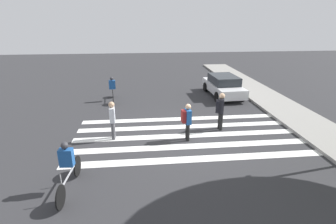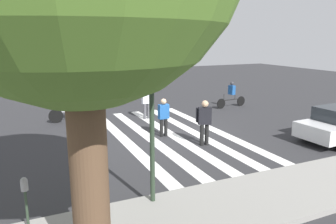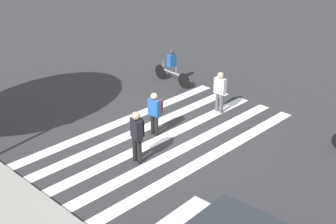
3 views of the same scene
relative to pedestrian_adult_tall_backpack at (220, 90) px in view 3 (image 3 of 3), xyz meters
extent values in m
plane|color=#2D2D30|center=(0.04, 3.22, -0.96)|extent=(60.00, 60.00, 0.00)
cube|color=gray|center=(0.04, 9.47, -0.89)|extent=(36.00, 2.50, 0.14)
cube|color=white|center=(-2.06, 3.22, -0.96)|extent=(0.47, 10.00, 0.01)
cube|color=white|center=(-1.01, 3.22, -0.96)|extent=(0.47, 10.00, 0.01)
cube|color=white|center=(0.04, 3.22, -0.96)|extent=(0.47, 10.00, 0.01)
cube|color=white|center=(1.09, 3.22, -0.96)|extent=(0.47, 10.00, 0.01)
cube|color=white|center=(2.14, 3.22, -0.96)|extent=(0.47, 10.00, 0.01)
cylinder|color=#4C4C51|center=(-0.11, 0.00, -0.56)|extent=(0.15, 0.15, 0.81)
cylinder|color=#4C4C51|center=(0.11, 0.00, -0.56)|extent=(0.15, 0.15, 0.81)
cube|color=silver|center=(0.00, 0.00, 0.17)|extent=(0.48, 0.24, 0.64)
sphere|color=tan|center=(0.00, 0.00, 0.62)|extent=(0.25, 0.25, 0.25)
cylinder|color=black|center=(0.35, 3.21, -0.57)|extent=(0.15, 0.15, 0.78)
cylinder|color=black|center=(0.56, 3.21, -0.57)|extent=(0.15, 0.15, 0.78)
cube|color=#1E5199|center=(0.45, 3.21, 0.13)|extent=(0.47, 0.25, 0.62)
sphere|color=tan|center=(0.45, 3.21, 0.56)|extent=(0.24, 0.24, 0.24)
cube|color=maroon|center=(0.43, 3.03, 0.13)|extent=(0.36, 0.19, 0.52)
cylinder|color=black|center=(-0.63, 4.95, -0.54)|extent=(0.16, 0.16, 0.85)
cylinder|color=black|center=(-0.41, 4.95, -0.54)|extent=(0.16, 0.16, 0.85)
cube|color=black|center=(-0.52, 4.95, 0.23)|extent=(0.54, 0.36, 0.68)
sphere|color=tan|center=(-0.52, 4.95, 0.70)|extent=(0.27, 0.27, 0.27)
cube|color=black|center=(-0.46, 4.76, 0.23)|extent=(0.41, 0.28, 0.57)
cylinder|color=black|center=(4.40, -1.04, -0.61)|extent=(0.70, 0.09, 0.70)
cylinder|color=black|center=(2.79, -0.94, -0.61)|extent=(0.70, 0.09, 0.70)
cube|color=#B2B2B7|center=(3.59, -0.99, -0.42)|extent=(1.38, 0.13, 0.04)
cylinder|color=#B2B2B7|center=(3.31, -0.97, -0.26)|extent=(0.03, 0.03, 0.32)
cylinder|color=#B2B2B7|center=(4.20, -1.03, -0.22)|extent=(0.03, 0.03, 0.40)
cube|color=#1E5199|center=(3.59, -0.99, 0.17)|extent=(0.27, 0.41, 0.55)
sphere|color=#333338|center=(3.59, -0.99, 0.57)|extent=(0.22, 0.22, 0.22)
camera|label=1|loc=(10.69, 1.30, 4.06)|focal=28.00mm
camera|label=2|loc=(5.90, 15.55, 3.20)|focal=35.00mm
camera|label=3|loc=(-10.52, 13.81, 6.96)|focal=50.00mm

